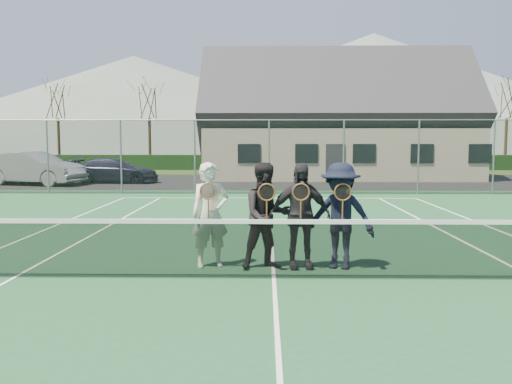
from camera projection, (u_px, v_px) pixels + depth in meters
The scene contains 22 objects.
ground at pixel (268, 182), 28.43m from camera, with size 220.00×220.00×0.00m, color #2D4619.
court_surface at pixel (274, 279), 8.52m from camera, with size 30.00×30.00×0.02m, color #1C4C2B.
tarmac_carpark at pixel (192, 182), 28.50m from camera, with size 40.00×12.00×0.01m, color black.
hedge_row at pixel (268, 162), 40.32m from camera, with size 40.00×1.20×1.10m, color black.
hill_west at pixel (135, 104), 102.66m from camera, with size 110.00×110.00×18.00m, color #56675B.
hill_centre at pixel (373, 93), 101.66m from camera, with size 120.00×120.00×22.00m, color slate.
car_a at pixel (6, 168), 27.89m from camera, with size 1.81×4.49×1.53m, color black.
car_b at pixel (35, 168), 26.44m from camera, with size 1.73×4.96×1.63m, color #95989D.
car_c at pixel (115, 171), 27.79m from camera, with size 1.79×4.39×1.27m, color black.
court_markings at pixel (274, 278), 8.52m from camera, with size 11.03×23.83×0.01m.
tennis_net at pixel (274, 246), 8.47m from camera, with size 11.68×0.08×1.10m.
perimeter_fence at pixel (269, 157), 21.81m from camera, with size 30.07×0.07×3.02m.
clubhouse at pixel (336, 110), 31.95m from camera, with size 15.60×8.20×7.70m.
tree_a at pixel (57, 93), 41.10m from camera, with size 3.20×3.20×7.77m.
tree_b at pixel (149, 92), 40.97m from camera, with size 3.20×3.20×7.77m.
tree_c at pixel (294, 92), 40.78m from camera, with size 3.20×3.20×7.77m.
tree_d at pixel (427, 92), 40.60m from camera, with size 3.20×3.20×7.77m.
tree_e at pixel (508, 92), 40.49m from camera, with size 3.20×3.20×7.77m.
player_a at pixel (210, 215), 9.28m from camera, with size 0.76×0.62×1.80m.
player_b at pixel (267, 216), 9.14m from camera, with size 1.04×0.92×1.80m.
player_c at pixel (300, 216), 9.16m from camera, with size 1.10×0.56×1.80m.
player_d at pixel (340, 216), 9.15m from camera, with size 1.32×1.02×1.80m.
Camera 1 is at (-0.13, -8.36, 2.20)m, focal length 38.00 mm.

